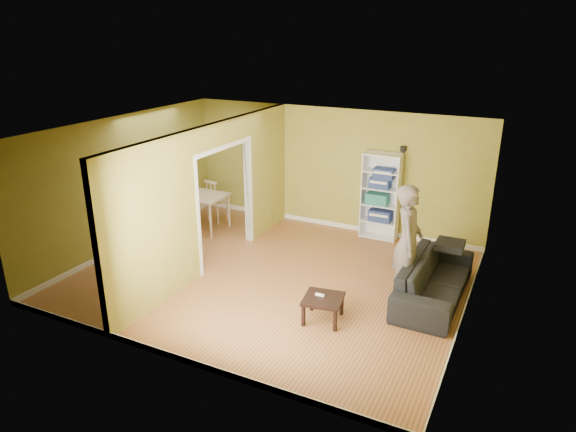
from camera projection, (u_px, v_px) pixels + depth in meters
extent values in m
plane|color=#B9673C|center=(273.00, 276.00, 9.10)|extent=(6.50, 6.50, 0.00)
plane|color=white|center=(271.00, 130.00, 8.20)|extent=(6.50, 6.50, 0.00)
plane|color=#9E993D|center=(332.00, 169.00, 10.96)|extent=(6.50, 0.00, 6.50)
plane|color=#9E993D|center=(168.00, 272.00, 6.33)|extent=(6.50, 0.00, 6.50)
plane|color=#9E993D|center=(125.00, 183.00, 10.00)|extent=(0.00, 5.50, 5.50)
plane|color=#9E993D|center=(474.00, 240.00, 7.30)|extent=(0.00, 5.50, 5.50)
cube|color=black|center=(403.00, 149.00, 10.08)|extent=(0.10, 0.10, 0.10)
imported|color=#26252B|center=(435.00, 274.00, 8.21)|extent=(2.30, 1.01, 0.87)
imported|color=slate|center=(409.00, 232.00, 8.08)|extent=(0.91, 0.77, 2.21)
cube|color=white|center=(363.00, 194.00, 10.61)|extent=(0.02, 0.33, 1.80)
cube|color=white|center=(398.00, 199.00, 10.31)|extent=(0.02, 0.33, 1.80)
cube|color=white|center=(383.00, 195.00, 10.59)|extent=(0.76, 0.02, 1.80)
cube|color=white|center=(378.00, 236.00, 10.76)|extent=(0.72, 0.33, 0.02)
cube|color=white|center=(379.00, 221.00, 10.64)|extent=(0.72, 0.33, 0.02)
cube|color=white|center=(380.00, 205.00, 10.52)|extent=(0.72, 0.33, 0.02)
cube|color=white|center=(381.00, 188.00, 10.40)|extent=(0.72, 0.33, 0.02)
cube|color=white|center=(382.00, 172.00, 10.28)|extent=(0.72, 0.33, 0.02)
cube|color=white|center=(383.00, 154.00, 10.16)|extent=(0.72, 0.33, 0.02)
cube|color=navy|center=(380.00, 215.00, 10.59)|extent=(0.46, 0.30, 0.23)
cube|color=#1C5A53|center=(377.00, 199.00, 10.50)|extent=(0.45, 0.29, 0.23)
cube|color=navy|center=(380.00, 183.00, 10.37)|extent=(0.41, 0.26, 0.21)
cube|color=navy|center=(384.00, 173.00, 10.27)|extent=(0.41, 0.27, 0.21)
cube|color=black|center=(323.00, 299.00, 7.60)|extent=(0.57, 0.57, 0.04)
cube|color=black|center=(302.00, 314.00, 7.56)|extent=(0.05, 0.05, 0.34)
cube|color=black|center=(332.00, 322.00, 7.36)|extent=(0.05, 0.05, 0.34)
cube|color=black|center=(315.00, 300.00, 7.96)|extent=(0.05, 0.05, 0.34)
cube|color=black|center=(343.00, 306.00, 7.76)|extent=(0.05, 0.05, 0.34)
cube|color=white|center=(320.00, 295.00, 7.65)|extent=(0.14, 0.04, 0.03)
cube|color=tan|center=(197.00, 195.00, 11.03)|extent=(1.25, 0.83, 0.04)
cylinder|color=tan|center=(166.00, 213.00, 11.10)|extent=(0.05, 0.05, 0.74)
cylinder|color=tan|center=(210.00, 221.00, 10.62)|extent=(0.05, 0.05, 0.74)
cylinder|color=tan|center=(187.00, 203.00, 11.71)|extent=(0.05, 0.05, 0.74)
cylinder|color=tan|center=(229.00, 211.00, 11.23)|extent=(0.05, 0.05, 0.74)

